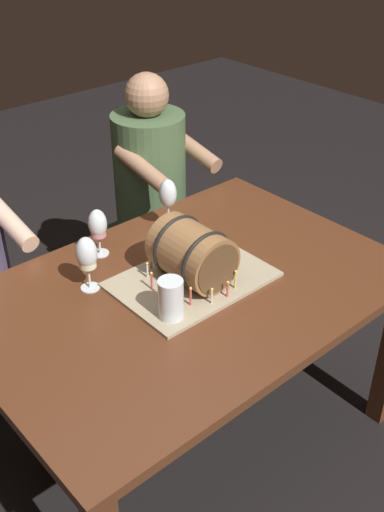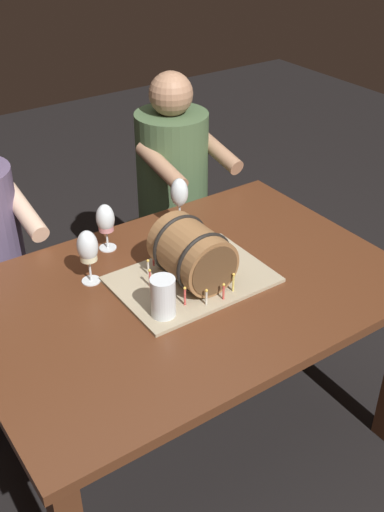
{
  "view_description": "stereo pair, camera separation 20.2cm",
  "coord_description": "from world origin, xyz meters",
  "px_view_note": "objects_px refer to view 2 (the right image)",
  "views": [
    {
      "loc": [
        -1.09,
        -1.26,
        1.92
      ],
      "look_at": [
        0.03,
        0.01,
        0.83
      ],
      "focal_mm": 43.09,
      "sensor_mm": 36.0,
      "label": 1
    },
    {
      "loc": [
        -0.93,
        -1.39,
        1.92
      ],
      "look_at": [
        0.03,
        0.01,
        0.83
      ],
      "focal_mm": 43.09,
      "sensor_mm": 36.0,
      "label": 2
    }
  ],
  "objects_px": {
    "dining_table": "(187,309)",
    "beer_pint": "(163,299)",
    "wine_glass_empty": "(179,194)",
    "barrel_cake": "(192,258)",
    "wine_glass_white": "(88,249)",
    "person_seated_right": "(173,208)",
    "wine_glass_rose": "(105,221)"
  },
  "relations": [
    {
      "from": "wine_glass_empty",
      "to": "person_seated_right",
      "type": "distance_m",
      "value": 0.6
    },
    {
      "from": "dining_table",
      "to": "wine_glass_white",
      "type": "xyz_separation_m",
      "value": [
        -0.25,
        0.21,
        0.23
      ]
    },
    {
      "from": "wine_glass_rose",
      "to": "beer_pint",
      "type": "xyz_separation_m",
      "value": [
        -0.05,
        -0.46,
        -0.05
      ]
    },
    {
      "from": "dining_table",
      "to": "barrel_cake",
      "type": "xyz_separation_m",
      "value": [
        0.03,
        0.01,
        0.19
      ]
    },
    {
      "from": "wine_glass_white",
      "to": "beer_pint",
      "type": "distance_m",
      "value": 0.32
    },
    {
      "from": "barrel_cake",
      "to": "wine_glass_empty",
      "type": "bearing_deg",
      "value": 62.94
    },
    {
      "from": "dining_table",
      "to": "barrel_cake",
      "type": "distance_m",
      "value": 0.19
    },
    {
      "from": "barrel_cake",
      "to": "wine_glass_empty",
      "type": "height_order",
      "value": "barrel_cake"
    },
    {
      "from": "barrel_cake",
      "to": "person_seated_right",
      "type": "xyz_separation_m",
      "value": [
        0.42,
        0.76,
        -0.28
      ]
    },
    {
      "from": "wine_glass_rose",
      "to": "wine_glass_empty",
      "type": "height_order",
      "value": "wine_glass_empty"
    },
    {
      "from": "wine_glass_white",
      "to": "wine_glass_empty",
      "type": "bearing_deg",
      "value": 16.88
    },
    {
      "from": "dining_table",
      "to": "beer_pint",
      "type": "height_order",
      "value": "beer_pint"
    },
    {
      "from": "dining_table",
      "to": "wine_glass_rose",
      "type": "relative_size",
      "value": 8.02
    },
    {
      "from": "wine_glass_empty",
      "to": "beer_pint",
      "type": "height_order",
      "value": "wine_glass_empty"
    },
    {
      "from": "beer_pint",
      "to": "person_seated_right",
      "type": "xyz_separation_m",
      "value": [
        0.6,
        0.88,
        -0.25
      ]
    },
    {
      "from": "dining_table",
      "to": "wine_glass_white",
      "type": "bearing_deg",
      "value": 140.3
    },
    {
      "from": "barrel_cake",
      "to": "wine_glass_white",
      "type": "xyz_separation_m",
      "value": [
        -0.28,
        0.19,
        0.04
      ]
    },
    {
      "from": "dining_table",
      "to": "person_seated_right",
      "type": "relative_size",
      "value": 1.21
    },
    {
      "from": "dining_table",
      "to": "barrel_cake",
      "type": "height_order",
      "value": "barrel_cake"
    },
    {
      "from": "dining_table",
      "to": "wine_glass_empty",
      "type": "distance_m",
      "value": 0.46
    },
    {
      "from": "dining_table",
      "to": "beer_pint",
      "type": "distance_m",
      "value": 0.24
    },
    {
      "from": "barrel_cake",
      "to": "wine_glass_rose",
      "type": "height_order",
      "value": "barrel_cake"
    },
    {
      "from": "wine_glass_white",
      "to": "wine_glass_rose",
      "type": "height_order",
      "value": "wine_glass_white"
    },
    {
      "from": "wine_glass_empty",
      "to": "beer_pint",
      "type": "distance_m",
      "value": 0.57
    },
    {
      "from": "wine_glass_rose",
      "to": "beer_pint",
      "type": "height_order",
      "value": "wine_glass_rose"
    },
    {
      "from": "wine_glass_white",
      "to": "beer_pint",
      "type": "relative_size",
      "value": 1.36
    },
    {
      "from": "wine_glass_rose",
      "to": "wine_glass_empty",
      "type": "xyz_separation_m",
      "value": [
        0.3,
        -0.02,
        0.03
      ]
    },
    {
      "from": "wine_glass_white",
      "to": "beer_pint",
      "type": "xyz_separation_m",
      "value": [
        0.1,
        -0.3,
        -0.06
      ]
    },
    {
      "from": "wine_glass_white",
      "to": "dining_table",
      "type": "bearing_deg",
      "value": -39.7
    },
    {
      "from": "beer_pint",
      "to": "wine_glass_empty",
      "type": "bearing_deg",
      "value": 51.37
    },
    {
      "from": "dining_table",
      "to": "wine_glass_rose",
      "type": "xyz_separation_m",
      "value": [
        -0.1,
        0.36,
        0.21
      ]
    },
    {
      "from": "dining_table",
      "to": "beer_pint",
      "type": "relative_size",
      "value": 10.03
    }
  ]
}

